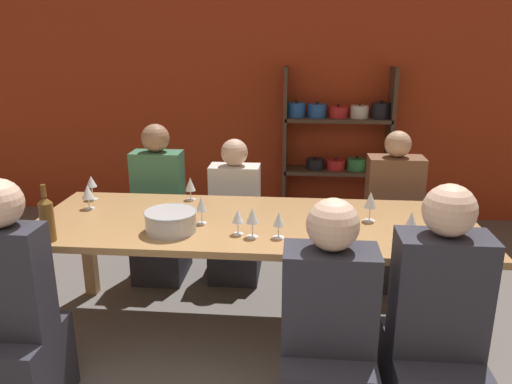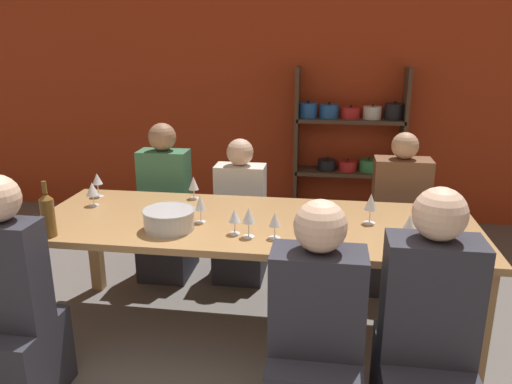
% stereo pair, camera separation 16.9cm
% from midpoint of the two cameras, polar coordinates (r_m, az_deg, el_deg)
% --- Properties ---
extents(wall_back_red, '(8.80, 0.06, 2.70)m').
position_cam_midpoint_polar(wall_back_red, '(5.13, 3.76, 11.95)').
color(wall_back_red, '#B23819').
rests_on(wall_back_red, ground_plane).
extents(shelf_unit, '(1.06, 0.30, 1.56)m').
position_cam_midpoint_polar(shelf_unit, '(5.04, 11.52, 3.42)').
color(shelf_unit, '#4C3828').
rests_on(shelf_unit, ground_plane).
extents(dining_table, '(2.64, 0.96, 0.76)m').
position_cam_midpoint_polar(dining_table, '(3.03, 1.33, -4.69)').
color(dining_table, '#AD7F4C').
rests_on(dining_table, ground_plane).
extents(mixing_bowl, '(0.30, 0.30, 0.12)m').
position_cam_midpoint_polar(mixing_bowl, '(2.87, -8.26, -3.05)').
color(mixing_bowl, '#B7BABC').
rests_on(mixing_bowl, dining_table).
extents(wine_bottle_green, '(0.08, 0.08, 0.32)m').
position_cam_midpoint_polar(wine_bottle_green, '(2.92, -21.19, -2.38)').
color(wine_bottle_green, brown).
rests_on(wine_bottle_green, dining_table).
extents(wine_glass_empty_a, '(0.07, 0.07, 0.17)m').
position_cam_midpoint_polar(wine_glass_empty_a, '(2.72, 0.94, -2.79)').
color(wine_glass_empty_a, white).
rests_on(wine_glass_empty_a, dining_table).
extents(wine_glass_red_a, '(0.06, 0.06, 0.15)m').
position_cam_midpoint_polar(wine_glass_red_a, '(2.88, 22.27, -3.28)').
color(wine_glass_red_a, white).
rests_on(wine_glass_red_a, dining_table).
extents(wine_glass_empty_b, '(0.07, 0.07, 0.18)m').
position_cam_midpoint_polar(wine_glass_empty_b, '(3.02, 14.56, -1.20)').
color(wine_glass_empty_b, white).
rests_on(wine_glass_empty_b, dining_table).
extents(wine_glass_red_b, '(0.06, 0.06, 0.17)m').
position_cam_midpoint_polar(wine_glass_red_b, '(2.95, -4.73, -1.36)').
color(wine_glass_red_b, white).
rests_on(wine_glass_red_b, dining_table).
extents(wine_glass_red_c, '(0.07, 0.07, 0.14)m').
position_cam_midpoint_polar(wine_glass_red_c, '(3.05, 23.32, -2.50)').
color(wine_glass_red_c, white).
rests_on(wine_glass_red_c, dining_table).
extents(wine_glass_red_d, '(0.07, 0.07, 0.14)m').
position_cam_midpoint_polar(wine_glass_red_d, '(2.77, -0.71, -2.86)').
color(wine_glass_red_d, white).
rests_on(wine_glass_red_d, dining_table).
extents(wine_glass_empty_c, '(0.07, 0.07, 0.15)m').
position_cam_midpoint_polar(wine_glass_empty_c, '(2.71, 3.95, -3.27)').
color(wine_glass_empty_c, white).
rests_on(wine_glass_empty_c, dining_table).
extents(wine_glass_red_e, '(0.07, 0.07, 0.16)m').
position_cam_midpoint_polar(wine_glass_red_e, '(3.40, -5.74, 0.91)').
color(wine_glass_red_e, white).
rests_on(wine_glass_red_e, dining_table).
extents(wine_glass_empty_d, '(0.08, 0.08, 0.16)m').
position_cam_midpoint_polar(wine_glass_empty_d, '(3.38, -16.85, 0.27)').
color(wine_glass_empty_d, white).
rests_on(wine_glass_empty_d, dining_table).
extents(wine_glass_empty_e, '(0.07, 0.07, 0.16)m').
position_cam_midpoint_polar(wine_glass_empty_e, '(2.78, 18.81, -3.37)').
color(wine_glass_empty_e, white).
rests_on(wine_glass_empty_e, dining_table).
extents(wine_glass_red_f, '(0.07, 0.07, 0.17)m').
position_cam_midpoint_polar(wine_glass_red_f, '(3.56, -16.41, 1.34)').
color(wine_glass_red_f, white).
rests_on(wine_glass_red_f, dining_table).
extents(person_near_a, '(0.40, 0.50, 1.23)m').
position_cam_midpoint_polar(person_near_a, '(2.49, 20.61, -16.85)').
color(person_near_a, '#2D2D38').
rests_on(person_near_a, ground_plane).
extents(person_far_a, '(0.38, 0.47, 1.10)m').
position_cam_midpoint_polar(person_far_a, '(3.90, -0.51, -3.98)').
color(person_far_a, '#2D2D38').
rests_on(person_far_a, ground_plane).
extents(person_near_b, '(0.42, 0.52, 1.17)m').
position_cam_midpoint_polar(person_near_b, '(2.41, 8.89, -17.83)').
color(person_near_b, '#2D2D38').
rests_on(person_near_b, ground_plane).
extents(person_far_b, '(0.40, 0.50, 1.18)m').
position_cam_midpoint_polar(person_far_b, '(3.90, 17.07, -4.39)').
color(person_far_b, '#2D2D38').
rests_on(person_far_b, ground_plane).
extents(person_near_c, '(0.35, 0.43, 1.21)m').
position_cam_midpoint_polar(person_near_c, '(2.80, -24.25, -13.13)').
color(person_near_c, '#2D2D38').
rests_on(person_near_c, ground_plane).
extents(person_far_c, '(0.37, 0.47, 1.21)m').
position_cam_midpoint_polar(person_far_c, '(3.96, -8.96, -3.16)').
color(person_far_c, '#2D2D38').
rests_on(person_far_c, ground_plane).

